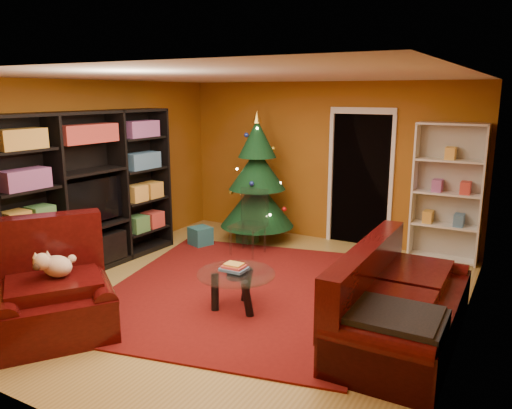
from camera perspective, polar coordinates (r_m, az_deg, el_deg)
The scene contains 18 objects.
floor at distance 6.27m, azimuth -1.82°, elevation -10.35°, with size 5.00×5.50×0.05m, color #A68742.
ceiling at distance 5.77m, azimuth -2.01°, elevation 14.65°, with size 5.00×5.50×0.05m, color silver.
wall_back at distance 8.34m, azimuth 8.03°, elevation 4.81°, with size 5.00×0.05×2.60m, color #955718.
wall_left at distance 7.48m, azimuth -18.72°, elevation 3.36°, with size 0.05×5.50×2.60m, color #955718.
wall_right at distance 5.08m, azimuth 23.27°, elevation -1.18°, with size 0.05×5.50×2.60m, color #955718.
doorway at distance 8.14m, azimuth 11.80°, elevation 2.69°, with size 1.06×0.60×2.16m, color black, non-canonical shape.
rug at distance 6.34m, azimuth -1.87°, elevation -9.70°, with size 3.12×3.65×0.02m, color maroon.
media_unit at distance 7.19m, azimuth -18.53°, elevation 1.35°, with size 0.44×2.85×2.19m, color black, non-canonical shape.
christmas_tree at distance 8.13m, azimuth 0.13°, elevation 2.92°, with size 1.21×1.21×2.16m, color black, non-canonical shape.
gift_box_teal at distance 8.12m, azimuth -6.36°, elevation -3.64°, with size 0.31×0.31×0.31m, color #216170.
gift_box_green at distance 8.23m, azimuth -1.01°, elevation -3.47°, with size 0.27×0.27×0.27m, color #2F683E.
gift_box_red at distance 8.87m, azimuth 0.70°, elevation -2.47°, with size 0.21×0.21×0.21m, color maroon.
white_bookshelf at distance 7.71m, azimuth 21.01°, elevation 1.20°, with size 0.96×0.34×2.06m, color white, non-canonical shape.
armchair at distance 5.53m, azimuth -22.04°, elevation -9.03°, with size 1.20×1.20×0.94m, color black, non-canonical shape.
dog at distance 5.50m, azimuth -21.75°, elevation -6.57°, with size 0.40×0.30×0.31m, color beige, non-canonical shape.
sofa at distance 5.20m, azimuth 16.61°, elevation -9.89°, with size 2.21×0.99×0.95m, color black, non-canonical shape.
coffee_table at distance 5.73m, azimuth -2.26°, elevation -9.84°, with size 0.88×0.88×0.55m, color gray, non-canonical shape.
acrylic_chair at distance 7.51m, azimuth -0.95°, elevation -2.52°, with size 0.47×0.51×0.91m, color #66605B, non-canonical shape.
Camera 1 is at (2.99, -4.93, 2.43)m, focal length 35.00 mm.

